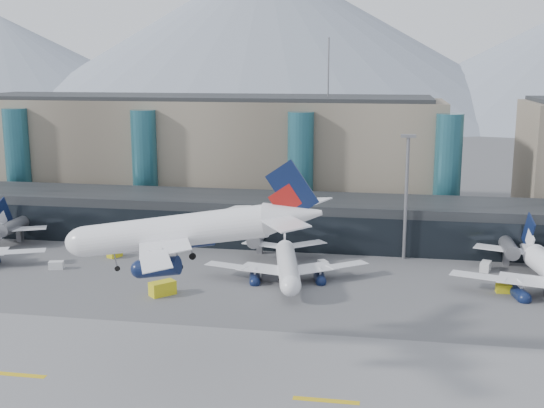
{
  "coord_description": "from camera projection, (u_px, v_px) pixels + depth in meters",
  "views": [
    {
      "loc": [
        26.48,
        -89.66,
        39.39
      ],
      "look_at": [
        5.26,
        32.0,
        13.88
      ],
      "focal_mm": 45.0,
      "sensor_mm": 36.0,
      "label": 1
    }
  ],
  "objects": [
    {
      "name": "ground",
      "position": [
        199.0,
        340.0,
        98.92
      ],
      "size": [
        900.0,
        900.0,
        0.0
      ],
      "primitive_type": "plane",
      "color": "#515154",
      "rests_on": "ground"
    },
    {
      "name": "runway_strip",
      "position": [
        165.0,
        387.0,
        84.45
      ],
      "size": [
        400.0,
        40.0,
        0.04
      ],
      "primitive_type": "cube",
      "color": "slate",
      "rests_on": "ground"
    },
    {
      "name": "runway_markings",
      "position": [
        165.0,
        387.0,
        84.44
      ],
      "size": [
        128.0,
        1.0,
        0.02
      ],
      "color": "gold",
      "rests_on": "ground"
    },
    {
      "name": "concourse",
      "position": [
        269.0,
        219.0,
        153.61
      ],
      "size": [
        170.0,
        27.0,
        10.0
      ],
      "color": "black",
      "rests_on": "ground"
    },
    {
      "name": "terminal_main",
      "position": [
        200.0,
        153.0,
        186.83
      ],
      "size": [
        130.0,
        30.0,
        31.0
      ],
      "color": "gray",
      "rests_on": "ground"
    },
    {
      "name": "teal_towers",
      "position": [
        221.0,
        167.0,
        170.01
      ],
      "size": [
        116.4,
        19.4,
        46.0
      ],
      "color": "#27606E",
      "rests_on": "ground"
    },
    {
      "name": "mountain_ridge",
      "position": [
        377.0,
        54.0,
        453.59
      ],
      "size": [
        910.0,
        400.0,
        110.0
      ],
      "color": "gray",
      "rests_on": "ground"
    },
    {
      "name": "lightmast_mid",
      "position": [
        406.0,
        190.0,
        137.26
      ],
      "size": [
        3.0,
        1.2,
        25.6
      ],
      "color": "slate",
      "rests_on": "ground"
    },
    {
      "name": "hero_jet",
      "position": [
        198.0,
        222.0,
        86.69
      ],
      "size": [
        35.79,
        36.65,
        11.81
      ],
      "rotation": [
        0.0,
        -0.17,
        -0.05
      ],
      "color": "white",
      "rests_on": "ground"
    },
    {
      "name": "jet_parked_mid",
      "position": [
        287.0,
        256.0,
        127.92
      ],
      "size": [
        31.79,
        32.37,
        10.43
      ],
      "rotation": [
        0.0,
        0.0,
        1.77
      ],
      "color": "white",
      "rests_on": "ground"
    },
    {
      "name": "veh_a",
      "position": [
        56.0,
        265.0,
        132.96
      ],
      "size": [
        3.08,
        2.24,
        1.55
      ],
      "primitive_type": "cube",
      "rotation": [
        0.0,
        0.0,
        0.27
      ],
      "color": "silver",
      "rests_on": "ground"
    },
    {
      "name": "veh_b",
      "position": [
        115.0,
        253.0,
        141.2
      ],
      "size": [
        2.83,
        3.35,
        1.66
      ],
      "primitive_type": "cube",
      "rotation": [
        0.0,
        0.0,
        1.13
      ],
      "color": "gold",
      "rests_on": "ground"
    },
    {
      "name": "veh_c",
      "position": [
        270.0,
        276.0,
        126.12
      ],
      "size": [
        3.09,
        1.64,
        1.71
      ],
      "primitive_type": "cube",
      "rotation": [
        0.0,
        0.0,
        0.01
      ],
      "color": "#525258",
      "rests_on": "ground"
    },
    {
      "name": "veh_d",
      "position": [
        486.0,
        266.0,
        131.74
      ],
      "size": [
        2.59,
        3.56,
        1.82
      ],
      "primitive_type": "cube",
      "rotation": [
        0.0,
        0.0,
        1.27
      ],
      "color": "silver",
      "rests_on": "ground"
    },
    {
      "name": "veh_e",
      "position": [
        504.0,
        289.0,
        119.24
      ],
      "size": [
        2.73,
        1.61,
        1.51
      ],
      "primitive_type": "cube",
      "rotation": [
        0.0,
        0.0,
        0.04
      ],
      "color": "gold",
      "rests_on": "ground"
    },
    {
      "name": "veh_g",
      "position": [
        323.0,
        264.0,
        133.82
      ],
      "size": [
        2.43,
        2.82,
        1.42
      ],
      "primitive_type": "cube",
      "rotation": [
        0.0,
        0.0,
        -1.06
      ],
      "color": "silver",
      "rests_on": "ground"
    },
    {
      "name": "veh_h",
      "position": [
        163.0,
        288.0,
        117.99
      ],
      "size": [
        4.68,
        4.75,
        2.41
      ],
      "primitive_type": "cube",
      "rotation": [
        0.0,
        0.0,
        0.81
      ],
      "color": "gold",
      "rests_on": "ground"
    }
  ]
}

